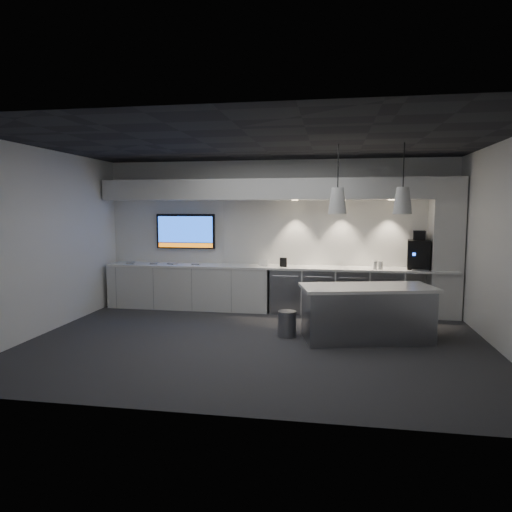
% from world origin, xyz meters
% --- Properties ---
extents(floor, '(7.00, 7.00, 0.00)m').
position_xyz_m(floor, '(0.00, 0.00, 0.00)').
color(floor, '#2D2C2F').
rests_on(floor, ground).
extents(ceiling, '(7.00, 7.00, 0.00)m').
position_xyz_m(ceiling, '(0.00, 0.00, 3.00)').
color(ceiling, black).
rests_on(ceiling, wall_back).
extents(wall_back, '(7.00, 0.00, 7.00)m').
position_xyz_m(wall_back, '(0.00, 2.50, 1.50)').
color(wall_back, white).
rests_on(wall_back, floor).
extents(wall_front, '(7.00, 0.00, 7.00)m').
position_xyz_m(wall_front, '(0.00, -2.50, 1.50)').
color(wall_front, white).
rests_on(wall_front, floor).
extents(wall_left, '(0.00, 7.00, 7.00)m').
position_xyz_m(wall_left, '(-3.50, 0.00, 1.50)').
color(wall_left, white).
rests_on(wall_left, floor).
extents(wall_right, '(0.00, 7.00, 7.00)m').
position_xyz_m(wall_right, '(3.50, 0.00, 1.50)').
color(wall_right, white).
rests_on(wall_right, floor).
extents(back_counter, '(6.80, 0.65, 0.04)m').
position_xyz_m(back_counter, '(0.00, 2.17, 0.88)').
color(back_counter, white).
rests_on(back_counter, left_base_cabinets).
extents(left_base_cabinets, '(3.30, 0.63, 0.86)m').
position_xyz_m(left_base_cabinets, '(-1.75, 2.17, 0.43)').
color(left_base_cabinets, silver).
rests_on(left_base_cabinets, floor).
extents(fridge_unit_a, '(0.60, 0.61, 0.85)m').
position_xyz_m(fridge_unit_a, '(0.25, 2.17, 0.42)').
color(fridge_unit_a, gray).
rests_on(fridge_unit_a, floor).
extents(fridge_unit_b, '(0.60, 0.61, 0.85)m').
position_xyz_m(fridge_unit_b, '(0.88, 2.17, 0.42)').
color(fridge_unit_b, gray).
rests_on(fridge_unit_b, floor).
extents(fridge_unit_c, '(0.60, 0.61, 0.85)m').
position_xyz_m(fridge_unit_c, '(1.51, 2.17, 0.42)').
color(fridge_unit_c, gray).
rests_on(fridge_unit_c, floor).
extents(fridge_unit_d, '(0.60, 0.61, 0.85)m').
position_xyz_m(fridge_unit_d, '(2.14, 2.17, 0.42)').
color(fridge_unit_d, gray).
rests_on(fridge_unit_d, floor).
extents(backsplash, '(4.60, 0.03, 1.30)m').
position_xyz_m(backsplash, '(1.20, 2.48, 1.55)').
color(backsplash, silver).
rests_on(backsplash, wall_back).
extents(soffit, '(6.90, 0.60, 0.40)m').
position_xyz_m(soffit, '(0.00, 2.20, 2.40)').
color(soffit, silver).
rests_on(soffit, wall_back).
extents(column, '(0.55, 0.55, 2.60)m').
position_xyz_m(column, '(3.20, 2.20, 1.30)').
color(column, silver).
rests_on(column, floor).
extents(wall_tv, '(1.25, 0.07, 0.72)m').
position_xyz_m(wall_tv, '(-1.90, 2.45, 1.56)').
color(wall_tv, black).
rests_on(wall_tv, wall_back).
extents(island, '(2.15, 1.30, 0.85)m').
position_xyz_m(island, '(1.67, 0.40, 0.43)').
color(island, gray).
rests_on(island, floor).
extents(bin, '(0.37, 0.37, 0.41)m').
position_xyz_m(bin, '(0.43, 0.40, 0.21)').
color(bin, gray).
rests_on(bin, floor).
extents(coffee_machine, '(0.45, 0.61, 0.72)m').
position_xyz_m(coffee_machine, '(2.73, 2.20, 1.20)').
color(coffee_machine, black).
rests_on(coffee_machine, back_counter).
extents(sign_black, '(0.14, 0.04, 0.18)m').
position_xyz_m(sign_black, '(0.19, 2.09, 0.99)').
color(sign_black, black).
rests_on(sign_black, back_counter).
extents(sign_white, '(0.18, 0.04, 0.14)m').
position_xyz_m(sign_white, '(-0.21, 2.12, 0.97)').
color(sign_white, white).
rests_on(sign_white, back_counter).
extents(cup_cluster, '(0.18, 0.18, 0.15)m').
position_xyz_m(cup_cluster, '(1.97, 2.07, 0.98)').
color(cup_cluster, silver).
rests_on(cup_cluster, back_counter).
extents(tray_a, '(0.20, 0.20, 0.02)m').
position_xyz_m(tray_a, '(-2.99, 2.09, 0.91)').
color(tray_a, gray).
rests_on(tray_a, back_counter).
extents(tray_b, '(0.18, 0.18, 0.02)m').
position_xyz_m(tray_b, '(-2.47, 2.12, 0.91)').
color(tray_b, gray).
rests_on(tray_b, back_counter).
extents(tray_c, '(0.20, 0.20, 0.02)m').
position_xyz_m(tray_c, '(-2.09, 2.15, 0.91)').
color(tray_c, gray).
rests_on(tray_c, back_counter).
extents(tray_d, '(0.17, 0.17, 0.02)m').
position_xyz_m(tray_d, '(-1.60, 2.16, 0.91)').
color(tray_d, gray).
rests_on(tray_d, back_counter).
extents(pendant_left, '(0.28, 0.28, 1.10)m').
position_xyz_m(pendant_left, '(1.19, 0.40, 2.15)').
color(pendant_left, silver).
rests_on(pendant_left, ceiling).
extents(pendant_right, '(0.28, 0.28, 1.10)m').
position_xyz_m(pendant_right, '(2.15, 0.40, 2.15)').
color(pendant_right, silver).
rests_on(pendant_right, ceiling).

